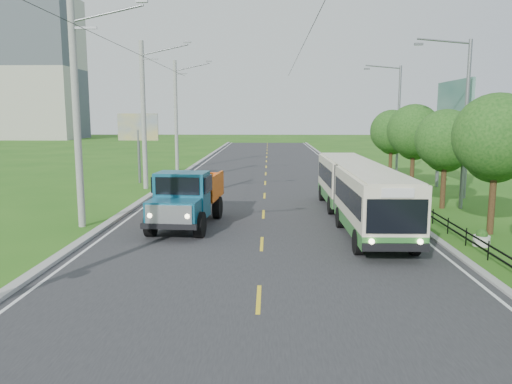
{
  "coord_description": "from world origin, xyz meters",
  "views": [
    {
      "loc": [
        0.27,
        -13.2,
        5.05
      ],
      "look_at": [
        -0.26,
        7.28,
        1.9
      ],
      "focal_mm": 35.0,
      "sensor_mm": 36.0,
      "label": 1
    }
  ],
  "objects_px": {
    "tree_fifth": "(414,134)",
    "tree_fourth": "(446,143)",
    "pole_near": "(77,114)",
    "billboard_right": "(454,111)",
    "planter_far": "(386,183)",
    "dump_truck": "(187,195)",
    "bus": "(358,188)",
    "pole_far": "(176,115)",
    "tree_third": "(496,141)",
    "billboard_left": "(138,131)",
    "streetlight_far": "(397,117)",
    "tree_back": "(392,134)",
    "streetlight_mid": "(463,118)",
    "planter_mid": "(420,203)",
    "pole_mid": "(144,115)",
    "planter_near": "(481,239)"
  },
  "relations": [
    {
      "from": "tree_fifth",
      "to": "tree_fourth",
      "type": "bearing_deg",
      "value": -90.0
    },
    {
      "from": "pole_near",
      "to": "billboard_right",
      "type": "height_order",
      "value": "pole_near"
    },
    {
      "from": "planter_far",
      "to": "dump_truck",
      "type": "bearing_deg",
      "value": -133.36
    },
    {
      "from": "pole_near",
      "to": "bus",
      "type": "xyz_separation_m",
      "value": [
        12.78,
        1.36,
        -3.46
      ]
    },
    {
      "from": "pole_far",
      "to": "tree_third",
      "type": "distance_m",
      "value": 30.78
    },
    {
      "from": "planter_far",
      "to": "dump_truck",
      "type": "height_order",
      "value": "dump_truck"
    },
    {
      "from": "tree_third",
      "to": "billboard_left",
      "type": "xyz_separation_m",
      "value": [
        -19.36,
        15.86,
        -0.12
      ]
    },
    {
      "from": "streetlight_far",
      "to": "bus",
      "type": "relative_size",
      "value": 0.64
    },
    {
      "from": "streetlight_far",
      "to": "billboard_left",
      "type": "relative_size",
      "value": 1.74
    },
    {
      "from": "pole_far",
      "to": "tree_third",
      "type": "relative_size",
      "value": 1.67
    },
    {
      "from": "pole_near",
      "to": "dump_truck",
      "type": "xyz_separation_m",
      "value": [
        4.8,
        0.22,
        -3.62
      ]
    },
    {
      "from": "pole_far",
      "to": "streetlight_far",
      "type": "relative_size",
      "value": 1.1
    },
    {
      "from": "tree_fifth",
      "to": "bus",
      "type": "distance_m",
      "value": 11.36
    },
    {
      "from": "billboard_left",
      "to": "tree_back",
      "type": "bearing_deg",
      "value": 6.31
    },
    {
      "from": "streetlight_mid",
      "to": "bus",
      "type": "xyz_separation_m",
      "value": [
        -6.12,
        -3.64,
        -3.26
      ]
    },
    {
      "from": "bus",
      "to": "dump_truck",
      "type": "distance_m",
      "value": 8.07
    },
    {
      "from": "pole_near",
      "to": "streetlight_far",
      "type": "height_order",
      "value": "pole_near"
    },
    {
      "from": "tree_fifth",
      "to": "planter_far",
      "type": "relative_size",
      "value": 8.66
    },
    {
      "from": "tree_fifth",
      "to": "planter_mid",
      "type": "distance_m",
      "value": 7.21
    },
    {
      "from": "pole_near",
      "to": "pole_mid",
      "type": "distance_m",
      "value": 12.0
    },
    {
      "from": "streetlight_mid",
      "to": "planter_far",
      "type": "bearing_deg",
      "value": 104.32
    },
    {
      "from": "pole_far",
      "to": "planter_far",
      "type": "xyz_separation_m",
      "value": [
        16.86,
        -11.0,
        -4.81
      ]
    },
    {
      "from": "pole_far",
      "to": "streetlight_far",
      "type": "xyz_separation_m",
      "value": [
        18.9,
        -5.0,
        -0.19
      ]
    },
    {
      "from": "billboard_left",
      "to": "billboard_right",
      "type": "xyz_separation_m",
      "value": [
        21.8,
        -4.0,
        1.48
      ]
    },
    {
      "from": "tree_back",
      "to": "planter_mid",
      "type": "height_order",
      "value": "tree_back"
    },
    {
      "from": "planter_far",
      "to": "pole_far",
      "type": "bearing_deg",
      "value": 146.88
    },
    {
      "from": "pole_far",
      "to": "bus",
      "type": "height_order",
      "value": "pole_far"
    },
    {
      "from": "streetlight_far",
      "to": "pole_far",
      "type": "bearing_deg",
      "value": 165.19
    },
    {
      "from": "billboard_left",
      "to": "billboard_right",
      "type": "height_order",
      "value": "billboard_right"
    },
    {
      "from": "bus",
      "to": "tree_fourth",
      "type": "bearing_deg",
      "value": 34.91
    },
    {
      "from": "dump_truck",
      "to": "tree_fourth",
      "type": "bearing_deg",
      "value": 24.97
    },
    {
      "from": "pole_mid",
      "to": "pole_far",
      "type": "relative_size",
      "value": 1.0
    },
    {
      "from": "streetlight_mid",
      "to": "billboard_left",
      "type": "height_order",
      "value": "streetlight_mid"
    },
    {
      "from": "tree_back",
      "to": "planter_mid",
      "type": "distance_m",
      "value": 12.66
    },
    {
      "from": "tree_third",
      "to": "billboard_right",
      "type": "height_order",
      "value": "billboard_right"
    },
    {
      "from": "pole_far",
      "to": "billboard_left",
      "type": "xyz_separation_m",
      "value": [
        -1.24,
        -9.0,
        -1.23
      ]
    },
    {
      "from": "dump_truck",
      "to": "tree_back",
      "type": "bearing_deg",
      "value": 56.48
    },
    {
      "from": "tree_fourth",
      "to": "tree_fifth",
      "type": "relative_size",
      "value": 0.93
    },
    {
      "from": "billboard_left",
      "to": "dump_truck",
      "type": "height_order",
      "value": "billboard_left"
    },
    {
      "from": "pole_far",
      "to": "tree_third",
      "type": "bearing_deg",
      "value": -53.91
    },
    {
      "from": "pole_near",
      "to": "pole_mid",
      "type": "relative_size",
      "value": 1.0
    },
    {
      "from": "tree_fifth",
      "to": "pole_mid",
      "type": "bearing_deg",
      "value": 177.29
    },
    {
      "from": "planter_near",
      "to": "planter_mid",
      "type": "relative_size",
      "value": 1.0
    },
    {
      "from": "planter_mid",
      "to": "billboard_right",
      "type": "height_order",
      "value": "billboard_right"
    },
    {
      "from": "streetlight_mid",
      "to": "planter_near",
      "type": "xyz_separation_m",
      "value": [
        -2.04,
        -8.0,
        -4.62
      ]
    },
    {
      "from": "tree_third",
      "to": "tree_fourth",
      "type": "bearing_deg",
      "value": 90.0
    },
    {
      "from": "tree_back",
      "to": "planter_mid",
      "type": "relative_size",
      "value": 8.21
    },
    {
      "from": "tree_third",
      "to": "streetlight_far",
      "type": "bearing_deg",
      "value": 87.73
    },
    {
      "from": "pole_mid",
      "to": "tree_back",
      "type": "height_order",
      "value": "pole_mid"
    },
    {
      "from": "streetlight_mid",
      "to": "billboard_left",
      "type": "distance_m",
      "value": 22.51
    }
  ]
}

